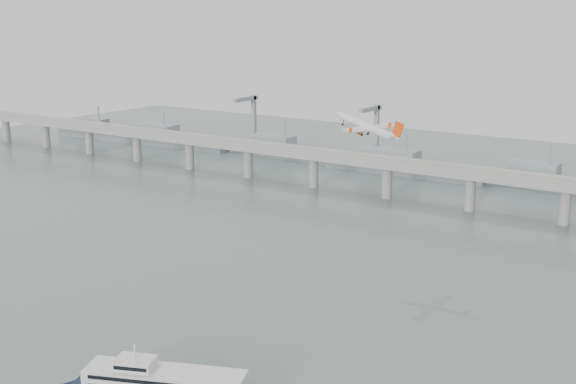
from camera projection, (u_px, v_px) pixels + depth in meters
The scene contains 4 objects.
ground at pixel (199, 323), 266.81m from camera, with size 900.00×900.00×0.00m, color slate.
bridge at pixel (434, 174), 424.14m from camera, with size 800.00×22.00×23.90m.
distant_fleet at pixel (274, 149), 563.62m from camera, with size 453.00×60.90×40.00m.
airliner at pixel (367, 127), 310.33m from camera, with size 33.49×30.21×11.32m.
Camera 1 is at (165.92, -188.34, 105.91)m, focal length 48.00 mm.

